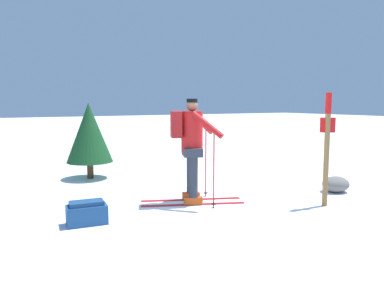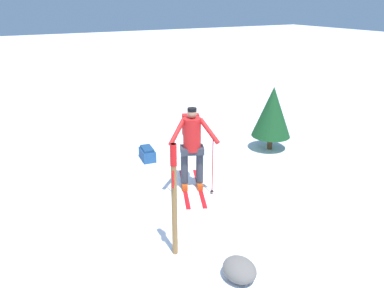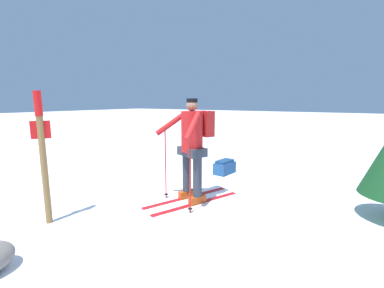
{
  "view_description": "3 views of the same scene",
  "coord_description": "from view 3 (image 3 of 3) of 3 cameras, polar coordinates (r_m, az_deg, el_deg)",
  "views": [
    {
      "loc": [
        3.15,
        5.08,
        1.69
      ],
      "look_at": [
        0.06,
        -0.29,
        1.0
      ],
      "focal_mm": 35.0,
      "sensor_mm": 36.0,
      "label": 1
    },
    {
      "loc": [
        -6.12,
        3.06,
        3.73
      ],
      "look_at": [
        0.06,
        -0.29,
        1.0
      ],
      "focal_mm": 35.0,
      "sensor_mm": 36.0,
      "label": 2
    },
    {
      "loc": [
        -3.5,
        -2.58,
        1.71
      ],
      "look_at": [
        0.06,
        -0.29,
        1.0
      ],
      "focal_mm": 24.0,
      "sensor_mm": 36.0,
      "label": 3
    }
  ],
  "objects": [
    {
      "name": "skier",
      "position": [
        4.3,
        0.23,
        0.4
      ],
      "size": [
        1.75,
        1.14,
        1.75
      ],
      "color": "red",
      "rests_on": "ground_plane"
    },
    {
      "name": "trail_marker",
      "position": [
        4.02,
        -30.32,
        -0.65
      ],
      "size": [
        0.21,
        0.15,
        1.84
      ],
      "color": "olive",
      "rests_on": "ground_plane"
    },
    {
      "name": "ground_plane",
      "position": [
        4.67,
        -3.52,
        -11.94
      ],
      "size": [
        80.0,
        80.0,
        0.0
      ],
      "primitive_type": "plane",
      "color": "white"
    },
    {
      "name": "dropped_backpack",
      "position": [
        6.17,
        7.25,
        -5.12
      ],
      "size": [
        0.58,
        0.37,
        0.33
      ],
      "color": "navy",
      "rests_on": "ground_plane"
    }
  ]
}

